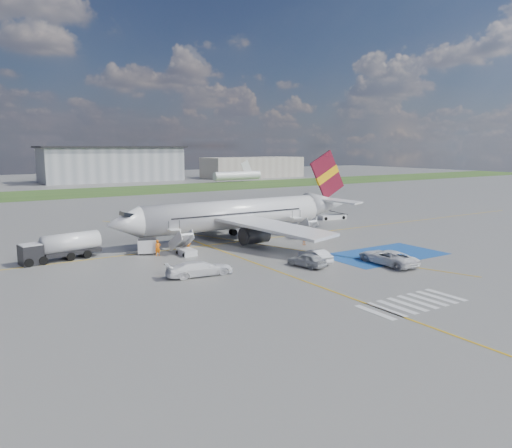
# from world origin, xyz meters

# --- Properties ---
(ground) EXTENTS (400.00, 400.00, 0.00)m
(ground) POSITION_xyz_m (0.00, 0.00, 0.00)
(ground) COLOR #60605E
(ground) RESTS_ON ground
(grass_strip) EXTENTS (400.00, 30.00, 0.01)m
(grass_strip) POSITION_xyz_m (0.00, 95.00, 0.01)
(grass_strip) COLOR #2D4C1E
(grass_strip) RESTS_ON ground
(taxiway_line_main) EXTENTS (120.00, 0.20, 0.01)m
(taxiway_line_main) POSITION_xyz_m (0.00, 12.00, 0.01)
(taxiway_line_main) COLOR gold
(taxiway_line_main) RESTS_ON ground
(taxiway_line_cross) EXTENTS (0.20, 60.00, 0.01)m
(taxiway_line_cross) POSITION_xyz_m (-5.00, -10.00, 0.01)
(taxiway_line_cross) COLOR gold
(taxiway_line_cross) RESTS_ON ground
(taxiway_line_diag) EXTENTS (20.71, 56.45, 0.01)m
(taxiway_line_diag) POSITION_xyz_m (0.00, 12.00, 0.01)
(taxiway_line_diag) COLOR gold
(taxiway_line_diag) RESTS_ON ground
(staging_box) EXTENTS (14.00, 8.00, 0.01)m
(staging_box) POSITION_xyz_m (10.00, -4.00, 0.01)
(staging_box) COLOR #184792
(staging_box) RESTS_ON ground
(crosswalk) EXTENTS (9.00, 4.00, 0.01)m
(crosswalk) POSITION_xyz_m (-1.80, -18.00, 0.01)
(crosswalk) COLOR silver
(crosswalk) RESTS_ON ground
(terminal_centre) EXTENTS (48.00, 18.00, 12.00)m
(terminal_centre) POSITION_xyz_m (20.00, 135.00, 6.00)
(terminal_centre) COLOR gray
(terminal_centre) RESTS_ON ground
(terminal_east) EXTENTS (40.00, 16.00, 8.00)m
(terminal_east) POSITION_xyz_m (75.00, 128.00, 4.00)
(terminal_east) COLOR #9E9588
(terminal_east) RESTS_ON ground
(airliner) EXTENTS (36.81, 32.95, 11.92)m
(airliner) POSITION_xyz_m (1.51, 14.00, 3.39)
(airliner) COLOR silver
(airliner) RESTS_ON ground
(airstairs_fwd) EXTENTS (1.90, 5.20, 3.60)m
(airstairs_fwd) POSITION_xyz_m (-9.50, 8.70, 0.62)
(airstairs_fwd) COLOR silver
(airstairs_fwd) RESTS_ON ground
(airstairs_aft) EXTENTS (1.90, 5.20, 3.60)m
(airstairs_aft) POSITION_xyz_m (9.00, 8.70, 0.62)
(airstairs_aft) COLOR silver
(airstairs_aft) RESTS_ON ground
(fuel_tanker) EXTENTS (8.80, 3.66, 2.92)m
(fuel_tanker) POSITION_xyz_m (-22.27, 13.43, 1.23)
(fuel_tanker) COLOR black
(fuel_tanker) RESTS_ON ground
(gpu_cart) EXTENTS (2.53, 2.01, 1.85)m
(gpu_cart) POSITION_xyz_m (-13.13, 11.31, 0.83)
(gpu_cart) COLOR silver
(gpu_cart) RESTS_ON ground
(belt_loader) EXTENTS (5.23, 2.57, 1.52)m
(belt_loader) POSITION_xyz_m (23.92, 20.94, 0.38)
(belt_loader) COLOR silver
(belt_loader) RESTS_ON ground
(car_silver_a) EXTENTS (2.68, 4.63, 1.48)m
(car_silver_a) POSITION_xyz_m (-1.32, -3.72, 0.74)
(car_silver_a) COLOR #A5A8AC
(car_silver_a) RESTS_ON ground
(car_silver_b) EXTENTS (1.89, 4.64, 1.50)m
(car_silver_b) POSITION_xyz_m (0.63, -2.74, 0.75)
(car_silver_b) COLOR #ADAFB4
(car_silver_b) RESTS_ON ground
(van_white_a) EXTENTS (2.77, 5.63, 2.08)m
(van_white_a) POSITION_xyz_m (6.68, -7.45, 1.04)
(van_white_a) COLOR white
(van_white_a) RESTS_ON ground
(van_white_b) EXTENTS (5.21, 2.62, 1.96)m
(van_white_b) POSITION_xyz_m (-12.38, -0.98, 0.98)
(van_white_b) COLOR white
(van_white_b) RESTS_ON ground
(crew_fwd) EXTENTS (0.73, 0.52, 1.88)m
(crew_fwd) POSITION_xyz_m (-12.50, 9.67, 0.94)
(crew_fwd) COLOR orange
(crew_fwd) RESTS_ON ground
(crew_nose) EXTENTS (1.00, 1.04, 1.69)m
(crew_nose) POSITION_xyz_m (-8.48, 10.13, 0.85)
(crew_nose) COLOR orange
(crew_nose) RESTS_ON ground
(crew_aft) EXTENTS (0.81, 0.95, 1.52)m
(crew_aft) POSITION_xyz_m (5.64, 5.57, 0.76)
(crew_aft) COLOR orange
(crew_aft) RESTS_ON ground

